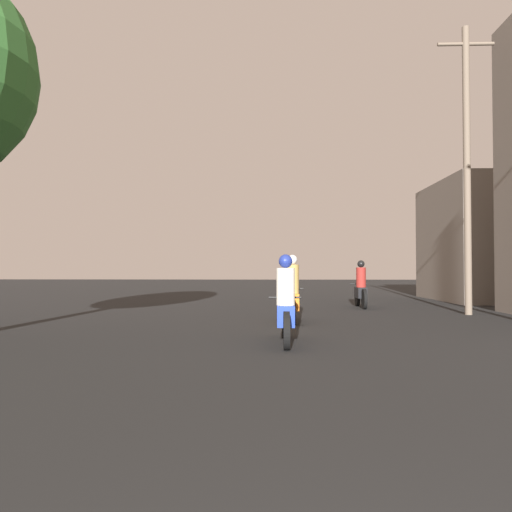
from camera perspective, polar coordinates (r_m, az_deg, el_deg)
The scene contains 5 objects.
motorcycle_blue at distance 8.79m, azimuth 3.40°, elevation -5.90°, with size 0.60×2.06×1.56m.
motorcycle_orange at distance 12.35m, azimuth 4.17°, elevation -4.52°, with size 0.60×1.88×1.65m.
motorcycle_black at distance 17.14m, azimuth 11.88°, elevation -3.70°, with size 0.60×1.98×1.59m.
building_right_far at distance 22.88m, azimuth 25.59°, elevation 1.54°, with size 4.75×5.96×4.90m.
utility_pole_far at distance 15.72m, azimuth 22.96°, elevation 9.66°, with size 1.60×0.20×8.29m.
Camera 1 is at (-0.68, -0.56, 1.31)m, focal length 35.00 mm.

